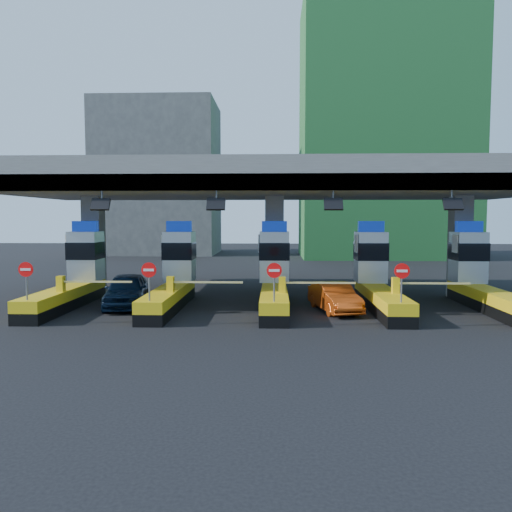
{
  "coord_description": "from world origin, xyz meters",
  "views": [
    {
      "loc": [
        0.01,
        -24.22,
        4.32
      ],
      "look_at": [
        -0.89,
        0.0,
        2.46
      ],
      "focal_mm": 35.0,
      "sensor_mm": 36.0,
      "label": 1
    }
  ],
  "objects": [
    {
      "name": "van",
      "position": [
        -7.16,
        -0.45,
        0.81
      ],
      "size": [
        2.72,
        5.04,
        1.63
      ],
      "primitive_type": "imported",
      "rotation": [
        0.0,
        0.0,
        0.17
      ],
      "color": "black",
      "rests_on": "ground"
    },
    {
      "name": "toll_lane_far_right",
      "position": [
        10.0,
        0.28,
        1.4
      ],
      "size": [
        4.43,
        8.0,
        4.16
      ],
      "color": "black",
      "rests_on": "ground"
    },
    {
      "name": "toll_lane_right",
      "position": [
        5.0,
        0.28,
        1.4
      ],
      "size": [
        4.43,
        8.0,
        4.16
      ],
      "color": "black",
      "rests_on": "ground"
    },
    {
      "name": "bg_building_concrete",
      "position": [
        -14.0,
        36.0,
        9.0
      ],
      "size": [
        14.0,
        10.0,
        18.0
      ],
      "primitive_type": "cube",
      "color": "#4C4C49",
      "rests_on": "ground"
    },
    {
      "name": "toll_canopy",
      "position": [
        0.0,
        2.87,
        6.13
      ],
      "size": [
        28.0,
        12.09,
        7.0
      ],
      "color": "slate",
      "rests_on": "ground"
    },
    {
      "name": "bg_building_scaffold",
      "position": [
        12.0,
        32.0,
        14.0
      ],
      "size": [
        18.0,
        12.0,
        28.0
      ],
      "primitive_type": "cube",
      "color": "#1E5926",
      "rests_on": "ground"
    },
    {
      "name": "toll_lane_center",
      "position": [
        0.0,
        0.28,
        1.4
      ],
      "size": [
        4.43,
        8.0,
        4.16
      ],
      "color": "black",
      "rests_on": "ground"
    },
    {
      "name": "red_car",
      "position": [
        2.79,
        -1.27,
        0.67
      ],
      "size": [
        2.27,
        4.26,
        1.33
      ],
      "primitive_type": "imported",
      "rotation": [
        0.0,
        0.0,
        0.22
      ],
      "color": "#BC400E",
      "rests_on": "ground"
    },
    {
      "name": "ground",
      "position": [
        0.0,
        0.0,
        0.0
      ],
      "size": [
        120.0,
        120.0,
        0.0
      ],
      "primitive_type": "plane",
      "color": "black",
      "rests_on": "ground"
    },
    {
      "name": "toll_lane_far_left",
      "position": [
        -10.0,
        0.28,
        1.4
      ],
      "size": [
        4.43,
        8.0,
        4.16
      ],
      "color": "black",
      "rests_on": "ground"
    },
    {
      "name": "toll_lane_left",
      "position": [
        -5.0,
        0.28,
        1.4
      ],
      "size": [
        4.43,
        8.0,
        4.16
      ],
      "color": "black",
      "rests_on": "ground"
    }
  ]
}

